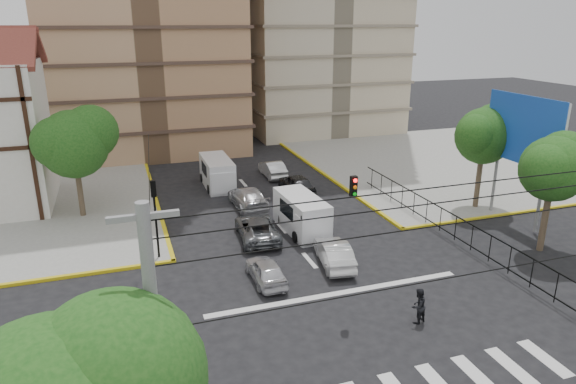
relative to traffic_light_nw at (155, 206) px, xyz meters
name	(u,v)px	position (x,y,z in m)	size (l,w,h in m)	color
ground	(348,306)	(7.80, -7.80, -3.11)	(160.00, 160.00, 0.00)	black
sidewalk_ne	(452,161)	(27.80, 12.20, -3.04)	(26.00, 26.00, 0.15)	gray
stop_line	(338,293)	(7.80, -6.60, -3.11)	(13.00, 0.40, 0.01)	silver
park_fence	(454,242)	(16.80, -3.30, -3.11)	(0.10, 22.50, 1.66)	black
billboard	(524,132)	(22.25, -1.80, 2.89)	(0.36, 6.20, 8.10)	slate
tree_park_a	(555,166)	(20.88, -5.79, 1.90)	(4.41, 3.60, 6.83)	#473828
tree_park_c	(485,133)	(21.89, 1.21, 2.22)	(4.65, 3.80, 7.25)	#473828
tree_tudor	(75,141)	(-4.10, 8.21, 2.11)	(5.39, 4.40, 7.43)	#473828
traffic_light_nw	(155,206)	(0.00, 0.00, 0.00)	(0.28, 0.22, 4.40)	black
traffic_light_hanging	(376,199)	(7.80, -9.84, 2.79)	(18.00, 9.12, 0.92)	black
van_right_lane	(303,216)	(8.83, 1.02, -2.02)	(2.21, 5.09, 2.25)	silver
van_left_lane	(218,174)	(5.66, 11.69, -2.00)	(2.15, 5.10, 2.29)	silver
car_silver_front_left	(266,270)	(4.87, -4.33, -2.50)	(1.45, 3.59, 1.22)	silver
car_white_front_right	(334,253)	(8.86, -3.70, -2.44)	(1.43, 4.11, 1.35)	silver
car_grey_mid_left	(257,228)	(5.89, 1.03, -2.44)	(2.24, 4.86, 1.35)	slate
car_silver_rear_left	(248,198)	(6.75, 6.47, -2.38)	(2.04, 5.02, 1.46)	#B4B5B9
car_darkgrey_mid_right	(297,184)	(11.02, 8.31, -2.36)	(1.77, 4.39, 1.50)	#242426
car_white_rear_right	(273,169)	(10.59, 13.09, -2.42)	(1.46, 4.17, 1.37)	silver
pedestrian_crosswalk	(418,306)	(10.05, -9.99, -2.30)	(0.78, 0.61, 1.62)	black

